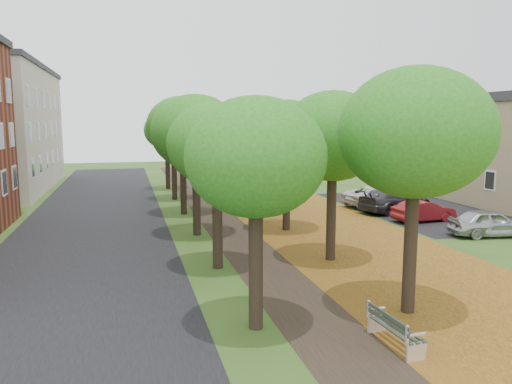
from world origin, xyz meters
TOP-DOWN VIEW (x-y plane):
  - ground at (0.00, 0.00)m, footprint 120.00×120.00m
  - street_asphalt at (-7.50, 15.00)m, footprint 8.00×70.00m
  - footpath at (0.00, 15.00)m, footprint 3.20×70.00m
  - leaf_verge at (5.00, 15.00)m, footprint 7.50×70.00m
  - parking_lot at (13.50, 16.00)m, footprint 9.00×16.00m
  - tree_row_west at (-2.20, 15.00)m, footprint 4.17×34.17m
  - tree_row_east at (2.60, 15.00)m, footprint 4.17×34.17m
  - bench at (0.95, -2.00)m, footprint 0.69×1.97m
  - car_silver at (12.09, 7.93)m, footprint 4.29×2.28m
  - car_red at (11.00, 12.12)m, footprint 3.82×1.60m
  - car_grey at (11.00, 15.31)m, footprint 5.62×3.48m
  - car_white at (11.00, 17.40)m, footprint 5.48×3.35m

SIDE VIEW (x-z plane):
  - ground at x=0.00m, z-range 0.00..0.00m
  - street_asphalt at x=-7.50m, z-range 0.00..0.01m
  - parking_lot at x=13.50m, z-range 0.00..0.01m
  - footpath at x=0.00m, z-range 0.00..0.01m
  - leaf_verge at x=5.00m, z-range 0.00..0.01m
  - bench at x=0.95m, z-range 0.02..0.94m
  - car_red at x=11.00m, z-range 0.00..1.23m
  - car_silver at x=12.09m, z-range 0.00..1.39m
  - car_white at x=11.00m, z-range 0.00..1.42m
  - car_grey at x=11.00m, z-range 0.00..1.52m
  - tree_row_west at x=-2.20m, z-range 1.64..8.53m
  - tree_row_east at x=2.60m, z-range 1.64..8.53m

